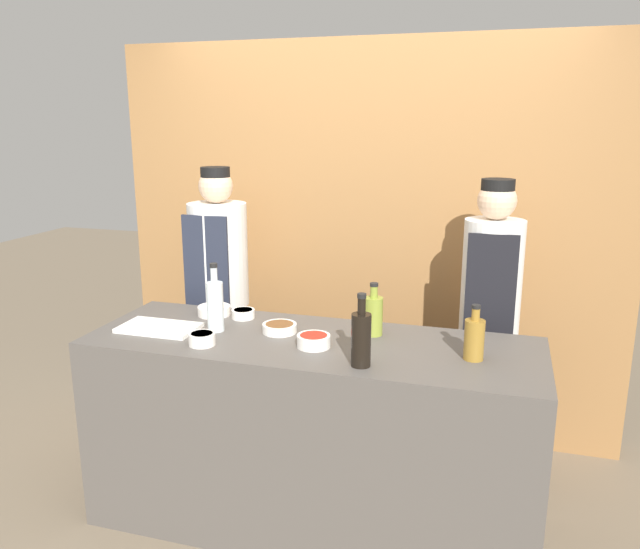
{
  "coord_description": "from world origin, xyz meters",
  "views": [
    {
      "loc": [
        0.82,
        -2.6,
        1.94
      ],
      "look_at": [
        0.0,
        0.14,
        1.23
      ],
      "focal_mm": 35.0,
      "sensor_mm": 36.0,
      "label": 1
    }
  ],
  "objects_px": {
    "sauce_bowl_green": "(202,338)",
    "bottle_vinegar": "(474,338)",
    "chef_left": "(220,297)",
    "sauce_bowl_red": "(314,340)",
    "bottle_oil": "(373,315)",
    "bottle_clear": "(216,304)",
    "sauce_bowl_yellow": "(214,310)",
    "bottle_soy": "(361,338)",
    "sauce_bowl_white": "(243,313)",
    "sauce_bowl_brown": "(280,328)",
    "cutting_board": "(159,328)",
    "chef_right": "(489,321)"
  },
  "relations": [
    {
      "from": "sauce_bowl_red",
      "to": "bottle_clear",
      "type": "xyz_separation_m",
      "value": [
        -0.52,
        0.08,
        0.1
      ]
    },
    {
      "from": "sauce_bowl_green",
      "to": "bottle_vinegar",
      "type": "bearing_deg",
      "value": 8.28
    },
    {
      "from": "bottle_oil",
      "to": "bottle_vinegar",
      "type": "height_order",
      "value": "bottle_oil"
    },
    {
      "from": "sauce_bowl_red",
      "to": "sauce_bowl_yellow",
      "type": "relative_size",
      "value": 0.89
    },
    {
      "from": "sauce_bowl_red",
      "to": "chef_left",
      "type": "xyz_separation_m",
      "value": [
        -0.81,
        0.73,
        -0.07
      ]
    },
    {
      "from": "sauce_bowl_white",
      "to": "cutting_board",
      "type": "bearing_deg",
      "value": -137.87
    },
    {
      "from": "chef_left",
      "to": "chef_right",
      "type": "bearing_deg",
      "value": 0.0
    },
    {
      "from": "bottle_clear",
      "to": "chef_left",
      "type": "distance_m",
      "value": 0.73
    },
    {
      "from": "bottle_oil",
      "to": "bottle_vinegar",
      "type": "relative_size",
      "value": 1.05
    },
    {
      "from": "chef_right",
      "to": "sauce_bowl_white",
      "type": "bearing_deg",
      "value": -160.23
    },
    {
      "from": "sauce_bowl_yellow",
      "to": "bottle_clear",
      "type": "height_order",
      "value": "bottle_clear"
    },
    {
      "from": "bottle_vinegar",
      "to": "bottle_soy",
      "type": "xyz_separation_m",
      "value": [
        -0.44,
        -0.21,
        0.03
      ]
    },
    {
      "from": "bottle_oil",
      "to": "bottle_clear",
      "type": "bearing_deg",
      "value": -168.11
    },
    {
      "from": "bottle_clear",
      "to": "chef_right",
      "type": "xyz_separation_m",
      "value": [
        1.26,
        0.65,
        -0.17
      ]
    },
    {
      "from": "sauce_bowl_brown",
      "to": "cutting_board",
      "type": "xyz_separation_m",
      "value": [
        -0.57,
        -0.13,
        -0.01
      ]
    },
    {
      "from": "bottle_soy",
      "to": "chef_right",
      "type": "height_order",
      "value": "chef_right"
    },
    {
      "from": "cutting_board",
      "to": "sauce_bowl_brown",
      "type": "bearing_deg",
      "value": 13.04
    },
    {
      "from": "sauce_bowl_brown",
      "to": "sauce_bowl_yellow",
      "type": "xyz_separation_m",
      "value": [
        -0.42,
        0.16,
        0.0
      ]
    },
    {
      "from": "sauce_bowl_brown",
      "to": "sauce_bowl_green",
      "type": "xyz_separation_m",
      "value": [
        -0.28,
        -0.26,
        0.01
      ]
    },
    {
      "from": "cutting_board",
      "to": "chef_right",
      "type": "relative_size",
      "value": 0.23
    },
    {
      "from": "bottle_oil",
      "to": "chef_left",
      "type": "bearing_deg",
      "value": 154.46
    },
    {
      "from": "sauce_bowl_white",
      "to": "sauce_bowl_green",
      "type": "relative_size",
      "value": 0.98
    },
    {
      "from": "sauce_bowl_white",
      "to": "bottle_clear",
      "type": "height_order",
      "value": "bottle_clear"
    },
    {
      "from": "sauce_bowl_white",
      "to": "cutting_board",
      "type": "height_order",
      "value": "sauce_bowl_white"
    },
    {
      "from": "chef_left",
      "to": "sauce_bowl_white",
      "type": "bearing_deg",
      "value": -51.91
    },
    {
      "from": "bottle_soy",
      "to": "bottle_clear",
      "type": "bearing_deg",
      "value": 162.89
    },
    {
      "from": "bottle_oil",
      "to": "bottle_clear",
      "type": "xyz_separation_m",
      "value": [
        -0.74,
        -0.16,
        0.03
      ]
    },
    {
      "from": "bottle_vinegar",
      "to": "bottle_soy",
      "type": "distance_m",
      "value": 0.49
    },
    {
      "from": "sauce_bowl_yellow",
      "to": "bottle_soy",
      "type": "xyz_separation_m",
      "value": [
        0.89,
        -0.46,
        0.1
      ]
    },
    {
      "from": "sauce_bowl_white",
      "to": "sauce_bowl_yellow",
      "type": "bearing_deg",
      "value": 178.34
    },
    {
      "from": "sauce_bowl_green",
      "to": "bottle_vinegar",
      "type": "height_order",
      "value": "bottle_vinegar"
    },
    {
      "from": "bottle_soy",
      "to": "chef_left",
      "type": "relative_size",
      "value": 0.19
    },
    {
      "from": "sauce_bowl_green",
      "to": "bottle_oil",
      "type": "height_order",
      "value": "bottle_oil"
    },
    {
      "from": "sauce_bowl_brown",
      "to": "chef_right",
      "type": "relative_size",
      "value": 0.1
    },
    {
      "from": "chef_left",
      "to": "sauce_bowl_red",
      "type": "bearing_deg",
      "value": -42.02
    },
    {
      "from": "sauce_bowl_green",
      "to": "bottle_soy",
      "type": "xyz_separation_m",
      "value": [
        0.74,
        -0.04,
        0.09
      ]
    },
    {
      "from": "cutting_board",
      "to": "chef_left",
      "type": "xyz_separation_m",
      "value": [
        -0.02,
        0.72,
        -0.04
      ]
    },
    {
      "from": "sauce_bowl_red",
      "to": "sauce_bowl_yellow",
      "type": "xyz_separation_m",
      "value": [
        -0.64,
        0.3,
        -0.0
      ]
    },
    {
      "from": "chef_left",
      "to": "bottle_soy",
      "type": "bearing_deg",
      "value": -39.81
    },
    {
      "from": "sauce_bowl_white",
      "to": "chef_left",
      "type": "relative_size",
      "value": 0.07
    },
    {
      "from": "sauce_bowl_brown",
      "to": "bottle_vinegar",
      "type": "xyz_separation_m",
      "value": [
        0.91,
        -0.09,
        0.07
      ]
    },
    {
      "from": "bottle_vinegar",
      "to": "chef_left",
      "type": "relative_size",
      "value": 0.14
    },
    {
      "from": "bottle_clear",
      "to": "chef_left",
      "type": "relative_size",
      "value": 0.2
    },
    {
      "from": "chef_right",
      "to": "bottle_soy",
      "type": "bearing_deg",
      "value": -118.81
    },
    {
      "from": "bottle_clear",
      "to": "bottle_oil",
      "type": "bearing_deg",
      "value": 11.89
    },
    {
      "from": "sauce_bowl_white",
      "to": "sauce_bowl_red",
      "type": "distance_m",
      "value": 0.56
    },
    {
      "from": "bottle_vinegar",
      "to": "bottle_clear",
      "type": "bearing_deg",
      "value": 178.63
    },
    {
      "from": "sauce_bowl_white",
      "to": "bottle_vinegar",
      "type": "height_order",
      "value": "bottle_vinegar"
    },
    {
      "from": "sauce_bowl_green",
      "to": "sauce_bowl_red",
      "type": "bearing_deg",
      "value": 13.72
    },
    {
      "from": "sauce_bowl_red",
      "to": "sauce_bowl_yellow",
      "type": "distance_m",
      "value": 0.71
    }
  ]
}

